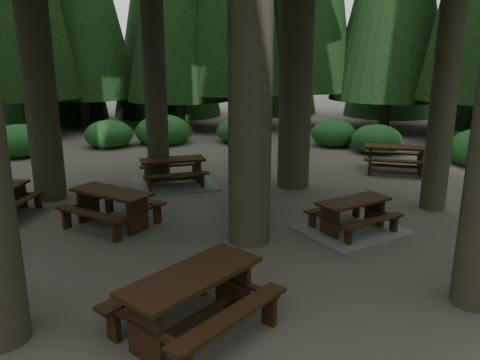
{
  "coord_description": "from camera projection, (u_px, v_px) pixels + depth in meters",
  "views": [
    {
      "loc": [
        0.03,
        -8.68,
        3.69
      ],
      "look_at": [
        0.65,
        0.87,
        1.1
      ],
      "focal_mm": 35.0,
      "sensor_mm": 36.0,
      "label": 1
    }
  ],
  "objects": [
    {
      "name": "ground",
      "position": [
        210.0,
        245.0,
        9.32
      ],
      "size": [
        80.0,
        80.0,
        0.0
      ],
      "primitive_type": "plane",
      "color": "#585247",
      "rests_on": "ground"
    },
    {
      "name": "picnic_table_f",
      "position": [
        112.0,
        203.0,
        10.24
      ],
      "size": [
        2.39,
        2.3,
        0.81
      ],
      "rotation": [
        0.0,
        0.0,
        -0.6
      ],
      "color": "#311B0E",
      "rests_on": "ground"
    },
    {
      "name": "shrub_ring",
      "position": [
        243.0,
        213.0,
        9.99
      ],
      "size": [
        23.86,
        24.64,
        1.49
      ],
      "color": "#1E5824",
      "rests_on": "ground"
    },
    {
      "name": "picnic_table_a",
      "position": [
        353.0,
        221.0,
        9.99
      ],
      "size": [
        2.65,
        2.5,
        0.71
      ],
      "rotation": [
        0.0,
        0.0,
        0.48
      ],
      "color": "gray",
      "rests_on": "ground"
    },
    {
      "name": "picnic_table_b",
      "position": [
        1.0,
        197.0,
        10.89
      ],
      "size": [
        1.5,
        1.76,
        0.68
      ],
      "rotation": [
        0.0,
        0.0,
        1.41
      ],
      "color": "#311B0E",
      "rests_on": "ground"
    },
    {
      "name": "picnic_table_c",
      "position": [
        173.0,
        176.0,
        13.52
      ],
      "size": [
        2.69,
        2.39,
        0.79
      ],
      "rotation": [
        0.0,
        0.0,
        0.22
      ],
      "color": "gray",
      "rests_on": "ground"
    },
    {
      "name": "picnic_table_d",
      "position": [
        396.0,
        155.0,
        15.0
      ],
      "size": [
        2.34,
        2.11,
        0.84
      ],
      "rotation": [
        0.0,
        0.0,
        -0.34
      ],
      "color": "#311B0E",
      "rests_on": "ground"
    },
    {
      "name": "picnic_table_e",
      "position": [
        193.0,
        294.0,
        6.26
      ],
      "size": [
        2.58,
        2.6,
        0.88
      ],
      "rotation": [
        0.0,
        0.0,
        0.81
      ],
      "color": "#311B0E",
      "rests_on": "ground"
    }
  ]
}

